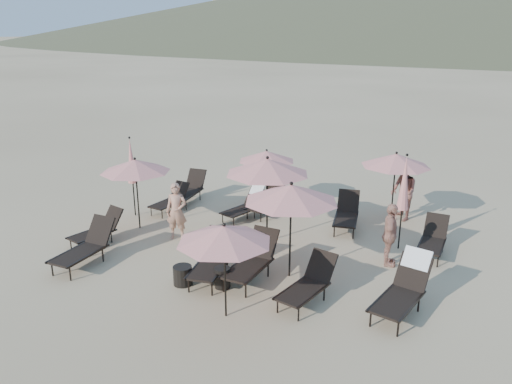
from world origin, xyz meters
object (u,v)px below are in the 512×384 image
at_px(lounger_8, 246,204).
at_px(side_table_0, 183,275).
at_px(beachgoer_a, 177,211).
at_px(lounger_1, 85,246).
at_px(umbrella_open_1, 267,166).
at_px(umbrella_open_2, 291,193).
at_px(lounger_3, 252,260).
at_px(umbrella_open_3, 267,156).
at_px(umbrella_closed_0, 404,184).
at_px(lounger_5, 404,287).
at_px(umbrella_closed_1, 131,161).
at_px(beachgoer_b, 403,191).
at_px(lounger_10, 347,213).
at_px(lounger_11, 433,239).
at_px(lounger_0, 98,229).
at_px(side_table_1, 222,277).
at_px(umbrella_open_4, 396,160).
at_px(lounger_9, 267,201).
at_px(lounger_6, 189,189).
at_px(beachgoer_c, 390,235).
at_px(lounger_4, 308,283).
at_px(umbrella_open_5, 224,234).
at_px(umbrella_open_0, 135,166).
at_px(lounger_7, 171,199).
at_px(lounger_2, 212,259).

bearing_deg(lounger_8, side_table_0, -65.56).
bearing_deg(beachgoer_a, lounger_1, -137.14).
height_order(umbrella_open_1, umbrella_open_2, umbrella_open_1).
height_order(lounger_3, umbrella_open_3, umbrella_open_3).
bearing_deg(umbrella_closed_0, lounger_5, -78.58).
bearing_deg(umbrella_closed_1, beachgoer_b, 23.06).
bearing_deg(lounger_10, umbrella_open_1, -142.16).
bearing_deg(lounger_1, side_table_0, 2.51).
distance_m(lounger_11, beachgoer_b, 2.62).
relative_size(umbrella_open_3, side_table_0, 4.42).
distance_m(lounger_0, umbrella_closed_1, 2.63).
bearing_deg(umbrella_open_3, side_table_1, -76.32).
height_order(umbrella_open_4, side_table_0, umbrella_open_4).
distance_m(lounger_9, umbrella_open_3, 1.46).
xyz_separation_m(lounger_6, lounger_10, (5.55, -0.03, -0.00)).
xyz_separation_m(lounger_5, lounger_9, (-5.01, 4.15, -0.13)).
height_order(side_table_0, beachgoer_c, beachgoer_c).
xyz_separation_m(lounger_8, lounger_11, (5.65, -0.29, -0.04)).
xyz_separation_m(lounger_4, lounger_8, (-3.50, 4.02, 0.02)).
relative_size(lounger_1, lounger_4, 1.04).
xyz_separation_m(lounger_8, umbrella_open_2, (2.70, -3.07, 1.64)).
bearing_deg(umbrella_open_5, side_table_0, 153.80).
bearing_deg(beachgoer_a, umbrella_open_4, 15.76).
height_order(lounger_1, lounger_9, lounger_1).
xyz_separation_m(umbrella_open_0, beachgoer_a, (1.48, -0.18, -1.11)).
bearing_deg(umbrella_open_4, beachgoer_c, -80.54).
xyz_separation_m(lounger_8, beachgoer_b, (4.46, 1.99, 0.45)).
relative_size(lounger_0, side_table_0, 3.62).
bearing_deg(beachgoer_a, side_table_1, -58.47).
relative_size(lounger_0, beachgoer_a, 1.01).
height_order(lounger_3, umbrella_closed_0, umbrella_closed_0).
bearing_deg(lounger_11, beachgoer_b, 118.77).
xyz_separation_m(lounger_8, beachgoer_c, (4.72, -1.44, 0.35)).
bearing_deg(beachgoer_b, side_table_0, -66.79).
distance_m(lounger_7, side_table_0, 5.10).
xyz_separation_m(lounger_0, lounger_2, (3.90, -0.41, 0.06)).
xyz_separation_m(lounger_7, side_table_1, (4.01, -3.77, -0.16)).
xyz_separation_m(lounger_7, umbrella_open_1, (3.88, -0.95, 1.79)).
distance_m(umbrella_open_3, beachgoer_c, 5.32).
bearing_deg(umbrella_open_3, lounger_11, -14.92).
bearing_deg(umbrella_closed_0, umbrella_open_2, -127.27).
xyz_separation_m(umbrella_closed_0, beachgoer_c, (-0.07, -1.13, -1.04)).
relative_size(side_table_1, beachgoer_b, 0.27).
xyz_separation_m(lounger_7, umbrella_open_5, (4.67, -4.81, 1.44)).
bearing_deg(lounger_10, lounger_8, 179.14).
bearing_deg(lounger_10, lounger_2, -125.29).
distance_m(umbrella_open_0, side_table_1, 4.85).
bearing_deg(beachgoer_c, lounger_2, 114.35).
xyz_separation_m(lounger_8, lounger_9, (0.43, 0.63, -0.03)).
distance_m(lounger_5, lounger_7, 8.52).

